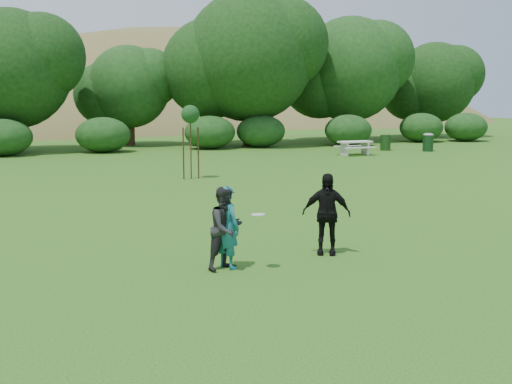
# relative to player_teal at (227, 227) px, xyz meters

# --- Properties ---
(ground) EXTENTS (120.00, 120.00, 0.00)m
(ground) POSITION_rel_player_teal_xyz_m (1.41, -1.04, -0.79)
(ground) COLOR #19470C
(ground) RESTS_ON ground
(player_teal) EXTENTS (0.55, 0.67, 1.57)m
(player_teal) POSITION_rel_player_teal_xyz_m (0.00, 0.00, 0.00)
(player_teal) COLOR #18636D
(player_teal) RESTS_ON ground
(player_grey) EXTENTS (0.94, 0.85, 1.57)m
(player_grey) POSITION_rel_player_teal_xyz_m (-0.05, -0.05, -0.00)
(player_grey) COLOR black
(player_grey) RESTS_ON ground
(player_black) EXTENTS (1.06, 0.86, 1.68)m
(player_black) POSITION_rel_player_teal_xyz_m (2.24, 0.23, 0.06)
(player_black) COLOR black
(player_black) RESTS_ON ground
(trash_can_near) EXTENTS (0.60, 0.60, 0.90)m
(trash_can_near) POSITION_rel_player_teal_xyz_m (17.37, 20.44, -0.34)
(trash_can_near) COLOR #193A15
(trash_can_near) RESTS_ON ground
(frisbee) EXTENTS (0.27, 0.27, 0.05)m
(frisbee) POSITION_rel_player_teal_xyz_m (0.48, -0.35, 0.27)
(frisbee) COLOR white
(frisbee) RESTS_ON ground
(sapling) EXTENTS (0.70, 0.70, 2.85)m
(sapling) POSITION_rel_player_teal_xyz_m (3.17, 12.67, 1.63)
(sapling) COLOR #3C2C17
(sapling) RESTS_ON ground
(picnic_table) EXTENTS (1.80, 1.48, 0.76)m
(picnic_table) POSITION_rel_player_teal_xyz_m (14.19, 18.62, -0.27)
(picnic_table) COLOR silver
(picnic_table) RESTS_ON ground
(trash_can_lidded) EXTENTS (0.60, 0.60, 1.05)m
(trash_can_lidded) POSITION_rel_player_teal_xyz_m (19.27, 18.97, -0.25)
(trash_can_lidded) COLOR #123316
(trash_can_lidded) RESTS_ON ground
(hillside) EXTENTS (150.00, 72.00, 52.00)m
(hillside) POSITION_rel_player_teal_xyz_m (0.85, 67.41, -12.76)
(hillside) COLOR olive
(hillside) RESTS_ON ground
(tree_row) EXTENTS (53.92, 10.38, 9.62)m
(tree_row) POSITION_rel_player_teal_xyz_m (4.63, 27.64, 4.09)
(tree_row) COLOR #3A2616
(tree_row) RESTS_ON ground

